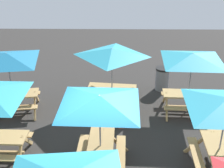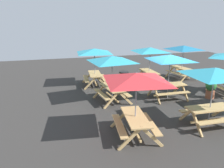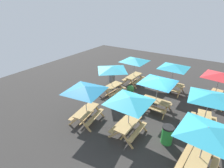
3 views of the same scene
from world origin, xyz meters
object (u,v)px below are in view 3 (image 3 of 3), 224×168
trash_bin_gray (112,76)px  potted_plant_0 (130,91)px  picnic_table_4 (129,103)px  picnic_table_8 (158,83)px  picnic_table_5 (135,62)px  picnic_table_6 (174,68)px  trash_bin_green (167,135)px  picnic_table_1 (210,99)px  picnic_table_0 (112,70)px  picnic_table_3 (85,91)px  picnic_table_7 (220,77)px  picnic_table_2 (207,134)px

trash_bin_gray → potted_plant_0: 3.28m
picnic_table_4 → picnic_table_8: bearing=174.1°
picnic_table_5 → picnic_table_6: size_ratio=1.00×
picnic_table_8 → trash_bin_gray: 5.66m
trash_bin_green → picnic_table_1: bearing=146.6°
picnic_table_0 → picnic_table_3: (3.57, 0.54, 0.00)m
picnic_table_1 → picnic_table_8: 2.93m
picnic_table_8 → picnic_table_1: bearing=-6.4°
picnic_table_1 → picnic_table_8: bearing=-104.5°
trash_bin_gray → picnic_table_8: bearing=64.7°
picnic_table_6 → trash_bin_green: 6.05m
picnic_table_7 → picnic_table_8: same height
picnic_table_1 → picnic_table_2: 3.00m
picnic_table_4 → trash_bin_gray: picnic_table_4 is taller
picnic_table_3 → picnic_table_7: (-6.42, 6.12, 0.00)m
picnic_table_8 → trash_bin_green: 3.29m
picnic_table_3 → trash_bin_green: picnic_table_3 is taller
picnic_table_0 → picnic_table_7: same height
picnic_table_1 → picnic_table_2: same height
picnic_table_7 → trash_bin_green: size_ratio=2.86×
picnic_table_3 → picnic_table_8: (-3.31, 3.01, 0.00)m
trash_bin_green → picnic_table_2: bearing=59.5°
picnic_table_1 → trash_bin_gray: (-2.76, -7.83, -1.49)m
picnic_table_5 → potted_plant_0: 2.96m
picnic_table_1 → picnic_table_5: size_ratio=1.00×
picnic_table_6 → picnic_table_2: bearing=-63.1°
picnic_table_1 → picnic_table_7: (-3.54, 0.22, 0.00)m
picnic_table_7 → picnic_table_1: bearing=4.6°
picnic_table_2 → trash_bin_gray: (-5.75, -8.05, -1.49)m
picnic_table_3 → picnic_table_7: size_ratio=1.00×
picnic_table_4 → picnic_table_1: bearing=129.6°
trash_bin_green → trash_bin_gray: (-4.82, -6.47, 0.00)m
picnic_table_5 → picnic_table_7: same height
trash_bin_gray → potted_plant_0: bearing=58.1°
picnic_table_5 → trash_bin_gray: (0.68, -1.84, -1.49)m
picnic_table_1 → picnic_table_4: same height
picnic_table_3 → potted_plant_0: 4.25m
picnic_table_0 → picnic_table_5: size_ratio=0.83×
picnic_table_0 → trash_bin_gray: picnic_table_0 is taller
picnic_table_0 → picnic_table_5: bearing=176.3°
picnic_table_4 → trash_bin_green: (-0.53, 1.92, -1.49)m
picnic_table_3 → picnic_table_7: same height
picnic_table_6 → picnic_table_3: bearing=-113.2°
picnic_table_4 → picnic_table_7: same height
picnic_table_3 → picnic_table_8: same height
picnic_table_4 → potted_plant_0: 4.28m
picnic_table_1 → picnic_table_3: 6.57m
picnic_table_1 → picnic_table_6: size_ratio=1.00×
picnic_table_2 → potted_plant_0: bearing=-121.7°
picnic_table_3 → potted_plant_0: bearing=159.6°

